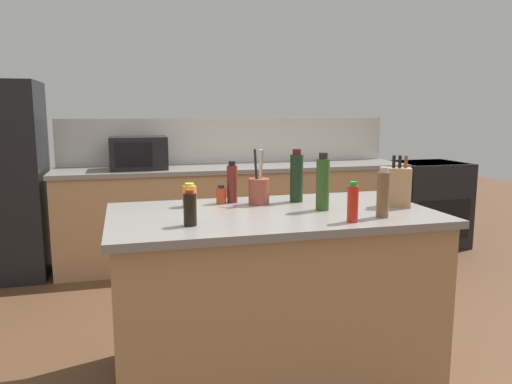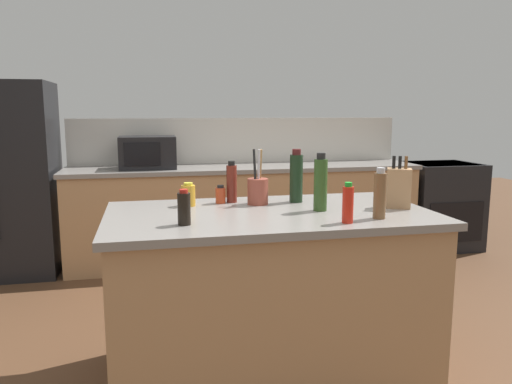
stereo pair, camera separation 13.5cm
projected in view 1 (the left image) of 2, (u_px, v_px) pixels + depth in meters
ground_plane at (272, 373)px, 2.84m from camera, size 14.00×14.00×0.00m
back_counter_run at (237, 213)px, 4.94m from camera, size 3.43×0.66×0.94m
wall_backsplash at (230, 141)px, 5.13m from camera, size 3.39×0.03×0.46m
kitchen_island at (272, 294)px, 2.77m from camera, size 1.74×0.96×0.94m
range_oven at (426, 203)px, 5.48m from camera, size 0.76×0.65×0.92m
microwave at (138, 153)px, 4.60m from camera, size 0.51×0.39×0.30m
knife_block at (399, 187)px, 2.81m from camera, size 0.16×0.15×0.29m
utensil_crock at (259, 190)px, 2.88m from camera, size 0.12×0.12×0.32m
pepper_grinder at (383, 194)px, 2.52m from camera, size 0.06×0.06×0.26m
olive_oil_bottle at (323, 183)px, 2.70m from camera, size 0.07×0.07×0.31m
vinegar_bottle at (232, 183)px, 2.93m from camera, size 0.06×0.06×0.25m
honey_jar at (190, 196)px, 2.82m from camera, size 0.08×0.08×0.13m
hot_sauce_bottle at (353, 203)px, 2.42m from camera, size 0.05×0.05×0.20m
soy_sauce_bottle at (190, 209)px, 2.35m from camera, size 0.06×0.06×0.17m
wine_bottle at (297, 177)px, 2.95m from camera, size 0.08×0.08×0.31m
spice_jar_paprika at (221, 195)px, 2.91m from camera, size 0.06×0.06×0.11m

